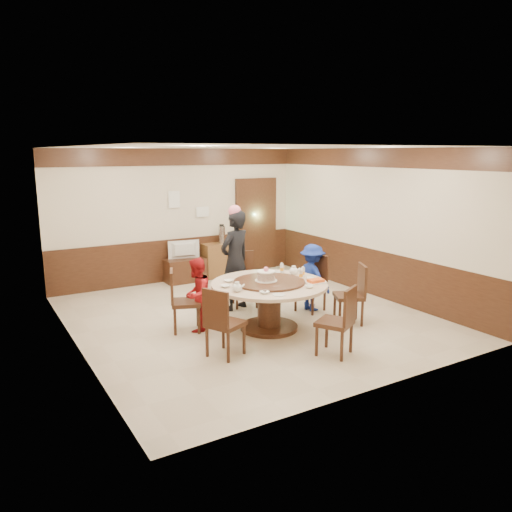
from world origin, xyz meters
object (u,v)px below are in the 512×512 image
birthday_cake (266,276)px  shrimp_platter (316,281)px  banquet_table (269,296)px  person_red (197,295)px  tv_stand (185,270)px  person_standing (235,260)px  side_cabinet (221,260)px  television (184,250)px  thermos (222,235)px  person_blue (312,277)px

birthday_cake → shrimp_platter: (0.64, -0.42, -0.08)m
banquet_table → person_red: (-0.99, 0.53, 0.04)m
tv_stand → person_standing: bearing=-89.3°
side_cabinet → shrimp_platter: bearing=-94.2°
birthday_cake → side_cabinet: birthday_cake is taller
banquet_table → side_cabinet: 3.54m
tv_stand → television: (0.00, 0.00, 0.44)m
tv_stand → television: television is taller
banquet_table → tv_stand: bearing=89.7°
person_standing → side_cabinet: size_ratio=2.19×
person_red → shrimp_platter: size_ratio=3.82×
tv_stand → shrimp_platter: bearing=-81.2°
side_cabinet → thermos: size_ratio=2.11×
person_red → birthday_cake: (0.95, -0.50, 0.28)m
person_blue → birthday_cake: bearing=101.0°
person_blue → thermos: 3.01m
birthday_cake → tv_stand: birthday_cake is taller
tv_stand → banquet_table: bearing=-90.3°
television → thermos: thermos is taller
banquet_table → birthday_cake: size_ratio=5.25×
person_red → shrimp_platter: 1.85m
person_blue → side_cabinet: person_blue is taller
birthday_cake → television: (0.05, 3.36, -0.17)m
person_red → birthday_cake: bearing=107.8°
tv_stand → side_cabinet: 0.88m
person_red → shrimp_platter: (1.59, -0.92, 0.20)m
person_standing → tv_stand: size_ratio=2.06×
side_cabinet → person_blue: bearing=-84.5°
birthday_cake → person_standing: bearing=86.0°
banquet_table → birthday_cake: (-0.04, 0.03, 0.32)m
person_red → person_blue: bearing=133.2°
shrimp_platter → tv_stand: 3.86m
person_blue → tv_stand: size_ratio=1.38×
person_red → person_blue: (2.15, -0.09, 0.01)m
shrimp_platter → television: (-0.59, 3.78, -0.09)m
banquet_table → birthday_cake: bearing=140.1°
shrimp_platter → side_cabinet: (0.28, 3.81, -0.40)m
banquet_table → tv_stand: size_ratio=2.12×
television → person_standing: bearing=100.6°
tv_stand → television: bearing=0.0°
tv_stand → side_cabinet: side_cabinet is taller
banquet_table → side_cabinet: bearing=75.6°
side_cabinet → thermos: thermos is taller
side_cabinet → thermos: 0.57m
person_standing → tv_stand: 2.30m
person_red → side_cabinet: size_ratio=1.43×
birthday_cake → television: birthday_cake is taller
person_standing → birthday_cake: (-0.08, -1.15, -0.02)m
birthday_cake → banquet_table: bearing=-39.9°
person_standing → side_cabinet: (0.84, 2.24, -0.50)m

